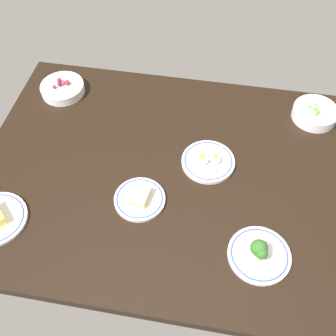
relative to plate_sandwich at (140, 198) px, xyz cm
name	(u,v)px	position (x,y,z in cm)	size (l,w,h in cm)	color
dining_table	(168,175)	(-7.23, -13.58, -3.26)	(134.79, 100.81, 4.00)	black
plate_sandwich	(140,198)	(0.00, 0.00, 0.00)	(17.17, 17.17, 4.49)	silver
plate_broccoli	(259,254)	(-39.89, 13.53, 0.73)	(19.24, 19.24, 8.34)	silver
bowl_berries	(63,88)	(42.76, -46.80, 0.90)	(17.86, 17.86, 5.74)	silver
plate_eggs	(208,161)	(-20.66, -19.70, -0.04)	(19.07, 19.07, 5.13)	silver
bowl_peas	(315,113)	(-59.12, -49.68, 1.18)	(17.46, 17.46, 5.63)	silver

